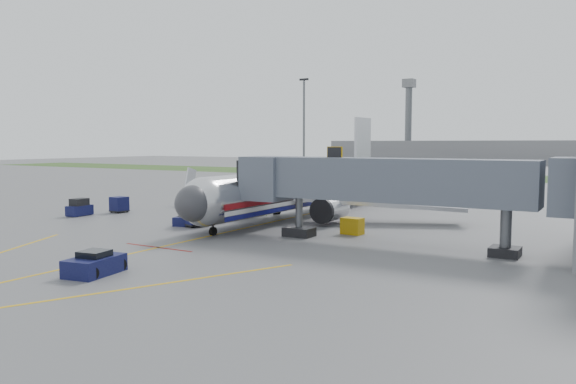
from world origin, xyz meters
The scene contains 16 objects.
ground centered at (0.00, 0.00, 0.00)m, with size 400.00×400.00×0.00m, color #565659.
grass_strip centered at (0.00, 90.00, 0.01)m, with size 300.00×25.00×0.01m, color #2D4C1E.
apron_markings centered at (0.00, -7.40, 0.00)m, with size 21.52×50.00×0.01m.
airliner centered at (0.00, 15.25, 2.65)m, with size 32.10×35.67×10.25m.
jet_bridge centered at (12.86, 5.00, 4.47)m, with size 25.30×4.00×6.90m.
light_mast_left centered at (-30.00, 70.00, 10.78)m, with size 2.00×0.44×20.40m.
distant_terminal centered at (-10.00, 170.00, 4.00)m, with size 120.00×14.00×8.00m, color slate.
control_tower centered at (-40.00, 165.00, 17.33)m, with size 4.00×4.00×30.00m.
pushback_tug centered at (2.64, -11.62, 0.55)m, with size 2.43×3.44×1.32m.
baggage_tug centered at (-18.62, 4.47, 0.76)m, with size 1.46×2.54×1.72m.
baggage_cart_a centered at (-6.48, 7.47, 0.79)m, with size 1.81×1.81×1.55m.
baggage_cart_b centered at (-17.31, 8.36, 0.83)m, with size 1.63×1.63×1.62m.
baggage_cart_c centered at (-4.22, 4.89, 1.01)m, with size 2.33×2.33×1.97m.
belt_loader centered at (-5.71, 5.46, 0.45)m, with size 2.02×3.85×1.82m.
ground_power_cart centered at (9.10, 8.00, 0.64)m, with size 1.72×1.22×1.30m.
ramp_worker centered at (-3.00, 13.97, 0.85)m, with size 0.62×0.41×1.70m, color #92DC19.
Camera 1 is at (27.15, -32.05, 7.15)m, focal length 35.00 mm.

